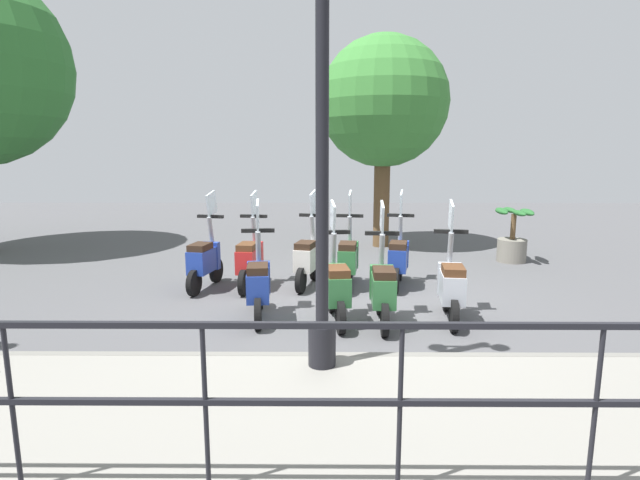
{
  "coord_description": "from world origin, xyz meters",
  "views": [
    {
      "loc": [
        -6.9,
        0.45,
        2.18
      ],
      "look_at": [
        0.2,
        0.5,
        0.9
      ],
      "focal_mm": 28.0,
      "sensor_mm": 36.0,
      "label": 1
    }
  ],
  "objects_px": {
    "scooter_far_4": "(205,259)",
    "scooter_near_3": "(258,283)",
    "scooter_far_2": "(308,257)",
    "potted_palm": "(512,239)",
    "scooter_near_0": "(451,285)",
    "lamp_post_near": "(322,182)",
    "scooter_far_1": "(348,258)",
    "tree_distant": "(384,103)",
    "scooter_far_3": "(250,259)",
    "scooter_near_1": "(383,288)",
    "scooter_near_2": "(336,286)",
    "scooter_far_0": "(398,257)"
  },
  "relations": [
    {
      "from": "scooter_far_0",
      "to": "scooter_far_3",
      "type": "height_order",
      "value": "same"
    },
    {
      "from": "scooter_far_1",
      "to": "scooter_near_2",
      "type": "bearing_deg",
      "value": 178.85
    },
    {
      "from": "scooter_near_2",
      "to": "scooter_far_4",
      "type": "xyz_separation_m",
      "value": [
        1.56,
        2.04,
        0.0
      ]
    },
    {
      "from": "scooter_near_0",
      "to": "scooter_far_2",
      "type": "bearing_deg",
      "value": 56.35
    },
    {
      "from": "scooter_far_0",
      "to": "scooter_far_2",
      "type": "height_order",
      "value": "same"
    },
    {
      "from": "scooter_near_0",
      "to": "scooter_far_0",
      "type": "xyz_separation_m",
      "value": [
        1.65,
        0.43,
        0.0
      ]
    },
    {
      "from": "lamp_post_near",
      "to": "potted_palm",
      "type": "xyz_separation_m",
      "value": [
        5.21,
        -3.75,
        -1.45
      ]
    },
    {
      "from": "scooter_near_2",
      "to": "scooter_far_2",
      "type": "bearing_deg",
      "value": 6.81
    },
    {
      "from": "scooter_far_2",
      "to": "scooter_far_4",
      "type": "distance_m",
      "value": 1.64
    },
    {
      "from": "scooter_far_0",
      "to": "scooter_near_2",
      "type": "bearing_deg",
      "value": 160.97
    },
    {
      "from": "scooter_near_1",
      "to": "scooter_near_2",
      "type": "distance_m",
      "value": 0.59
    },
    {
      "from": "scooter_far_0",
      "to": "scooter_far_2",
      "type": "xyz_separation_m",
      "value": [
        0.0,
        1.46,
        0.0
      ]
    },
    {
      "from": "scooter_near_3",
      "to": "scooter_near_2",
      "type": "bearing_deg",
      "value": -102.68
    },
    {
      "from": "scooter_far_3",
      "to": "scooter_far_4",
      "type": "height_order",
      "value": "same"
    },
    {
      "from": "tree_distant",
      "to": "scooter_far_0",
      "type": "relative_size",
      "value": 3.03
    },
    {
      "from": "lamp_post_near",
      "to": "scooter_far_3",
      "type": "bearing_deg",
      "value": 19.69
    },
    {
      "from": "lamp_post_near",
      "to": "scooter_far_3",
      "type": "distance_m",
      "value": 3.7
    },
    {
      "from": "tree_distant",
      "to": "scooter_far_2",
      "type": "xyz_separation_m",
      "value": [
        -3.47,
        1.57,
        -2.72
      ]
    },
    {
      "from": "lamp_post_near",
      "to": "scooter_far_1",
      "type": "height_order",
      "value": "lamp_post_near"
    },
    {
      "from": "scooter_far_3",
      "to": "lamp_post_near",
      "type": "bearing_deg",
      "value": -153.32
    },
    {
      "from": "potted_palm",
      "to": "scooter_far_2",
      "type": "height_order",
      "value": "scooter_far_2"
    },
    {
      "from": "scooter_near_3",
      "to": "scooter_far_2",
      "type": "height_order",
      "value": "same"
    },
    {
      "from": "scooter_far_1",
      "to": "scooter_far_4",
      "type": "relative_size",
      "value": 1.0
    },
    {
      "from": "scooter_far_1",
      "to": "scooter_far_3",
      "type": "relative_size",
      "value": 1.0
    },
    {
      "from": "scooter_far_4",
      "to": "scooter_near_0",
      "type": "bearing_deg",
      "value": -101.43
    },
    {
      "from": "scooter_near_0",
      "to": "lamp_post_near",
      "type": "bearing_deg",
      "value": 143.22
    },
    {
      "from": "potted_palm",
      "to": "scooter_near_0",
      "type": "distance_m",
      "value": 4.1
    },
    {
      "from": "scooter_near_1",
      "to": "scooter_near_2",
      "type": "relative_size",
      "value": 1.0
    },
    {
      "from": "potted_palm",
      "to": "scooter_near_0",
      "type": "xyz_separation_m",
      "value": [
        -3.52,
        2.1,
        0.04
      ]
    },
    {
      "from": "scooter_near_1",
      "to": "scooter_far_1",
      "type": "height_order",
      "value": "same"
    },
    {
      "from": "scooter_far_3",
      "to": "tree_distant",
      "type": "bearing_deg",
      "value": -27.66
    },
    {
      "from": "tree_distant",
      "to": "scooter_far_3",
      "type": "distance_m",
      "value": 5.15
    },
    {
      "from": "scooter_near_2",
      "to": "scooter_far_4",
      "type": "bearing_deg",
      "value": 46.02
    },
    {
      "from": "scooter_far_1",
      "to": "scooter_near_1",
      "type": "bearing_deg",
      "value": -161.78
    },
    {
      "from": "scooter_near_1",
      "to": "scooter_far_3",
      "type": "xyz_separation_m",
      "value": [
        1.67,
        1.91,
        0.0
      ]
    },
    {
      "from": "tree_distant",
      "to": "scooter_near_2",
      "type": "relative_size",
      "value": 3.03
    },
    {
      "from": "scooter_near_1",
      "to": "potted_palm",
      "type": "bearing_deg",
      "value": -36.96
    },
    {
      "from": "potted_palm",
      "to": "scooter_near_0",
      "type": "height_order",
      "value": "scooter_near_0"
    },
    {
      "from": "scooter_far_4",
      "to": "scooter_near_1",
      "type": "bearing_deg",
      "value": -110.45
    },
    {
      "from": "scooter_far_3",
      "to": "scooter_far_0",
      "type": "bearing_deg",
      "value": -80.06
    },
    {
      "from": "scooter_near_2",
      "to": "lamp_post_near",
      "type": "bearing_deg",
      "value": 167.28
    },
    {
      "from": "scooter_far_3",
      "to": "potted_palm",
      "type": "bearing_deg",
      "value": -60.89
    },
    {
      "from": "scooter_near_3",
      "to": "scooter_far_3",
      "type": "height_order",
      "value": "same"
    },
    {
      "from": "tree_distant",
      "to": "scooter_far_2",
      "type": "height_order",
      "value": "tree_distant"
    },
    {
      "from": "scooter_far_1",
      "to": "tree_distant",
      "type": "bearing_deg",
      "value": -7.75
    },
    {
      "from": "scooter_far_4",
      "to": "scooter_near_3",
      "type": "bearing_deg",
      "value": -132.59
    },
    {
      "from": "potted_palm",
      "to": "scooter_near_1",
      "type": "height_order",
      "value": "scooter_near_1"
    },
    {
      "from": "lamp_post_near",
      "to": "scooter_far_0",
      "type": "relative_size",
      "value": 2.58
    },
    {
      "from": "scooter_near_0",
      "to": "scooter_far_4",
      "type": "xyz_separation_m",
      "value": [
        1.49,
        3.52,
        0.0
      ]
    },
    {
      "from": "scooter_near_3",
      "to": "tree_distant",
      "type": "bearing_deg",
      "value": -28.77
    }
  ]
}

